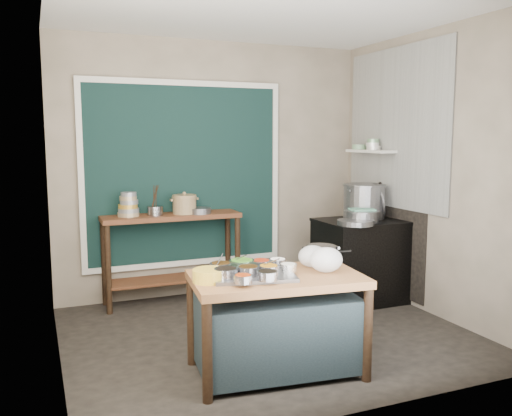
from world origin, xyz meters
name	(u,v)px	position (x,y,z in m)	size (l,w,h in m)	color
floor	(267,335)	(0.00, 0.00, -0.01)	(3.50, 3.00, 0.02)	#2C2721
back_wall	(214,169)	(0.00, 1.51, 1.40)	(3.50, 0.02, 2.80)	gray
left_wall	(51,186)	(-1.76, 0.00, 1.40)	(0.02, 3.00, 2.80)	gray
right_wall	(431,173)	(1.76, 0.00, 1.40)	(0.02, 3.00, 2.80)	gray
ceiling	(268,9)	(0.00, 0.00, 2.81)	(3.50, 3.00, 0.02)	gray
curtain_panel	(184,175)	(-0.35, 1.47, 1.35)	(2.10, 0.02, 1.90)	black
curtain_frame	(185,175)	(-0.35, 1.46, 1.35)	(2.22, 0.03, 2.02)	beige
tile_panel	(396,128)	(1.74, 0.55, 1.85)	(0.02, 1.70, 1.70)	#B2B2AA
soot_patch	(387,233)	(1.74, 0.65, 0.70)	(0.01, 1.30, 1.30)	black
wall_shelf	(371,151)	(1.63, 0.85, 1.60)	(0.22, 0.70, 0.03)	beige
prep_table	(276,324)	(-0.26, -0.75, 0.38)	(1.25, 0.72, 0.75)	#8F5D34
back_counter	(172,258)	(-0.55, 1.28, 0.47)	(1.45, 0.40, 0.95)	#522E17
stove_block	(362,262)	(1.35, 0.55, 0.42)	(0.90, 0.68, 0.85)	black
stove_top	(363,221)	(1.35, 0.55, 0.86)	(0.92, 0.69, 0.03)	black
condiment_tray	(253,275)	(-0.44, -0.74, 0.76)	(0.59, 0.42, 0.03)	gray
condiment_bowls	(250,269)	(-0.46, -0.72, 0.81)	(0.63, 0.50, 0.07)	gray
yellow_basin	(209,275)	(-0.77, -0.73, 0.79)	(0.23, 0.23, 0.09)	gold
saucepan	(321,254)	(0.25, -0.51, 0.82)	(0.25, 0.25, 0.14)	gray
plastic_bag_a	(326,260)	(0.12, -0.81, 0.84)	(0.25, 0.21, 0.19)	white
plastic_bag_b	(312,256)	(0.11, -0.63, 0.84)	(0.23, 0.19, 0.17)	white
bowl_stack	(129,206)	(-0.99, 1.29, 1.06)	(0.22, 0.22, 0.25)	tan
utensil_cup	(155,211)	(-0.73, 1.25, 1.00)	(0.16, 0.16, 0.10)	gray
ceramic_crock	(184,205)	(-0.41, 1.27, 1.04)	(0.27, 0.27, 0.18)	#8D724C
wide_bowl	(200,211)	(-0.26, 1.22, 0.98)	(0.24, 0.24, 0.06)	gray
stock_pot	(364,201)	(1.43, 0.66, 1.07)	(0.48, 0.48, 0.37)	gray
pot_lid	(378,200)	(1.58, 0.61, 1.07)	(0.40, 0.40, 0.02)	gray
steamer	(362,216)	(1.26, 0.44, 0.94)	(0.38, 0.38, 0.12)	gray
green_cloth	(362,209)	(1.26, 0.44, 1.01)	(0.24, 0.18, 0.02)	#4B8676
shallow_pan	(356,222)	(1.10, 0.31, 0.90)	(0.37, 0.37, 0.05)	gray
shelf_bowl_stack	(373,145)	(1.63, 0.82, 1.67)	(0.15, 0.15, 0.12)	silver
shelf_bowl_green	(359,147)	(1.63, 1.09, 1.64)	(0.15, 0.15, 0.06)	gray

